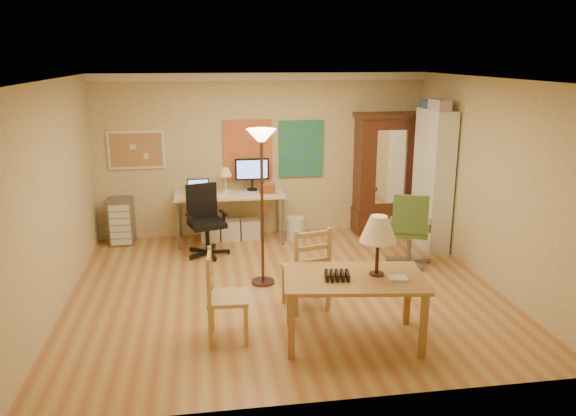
{
  "coord_description": "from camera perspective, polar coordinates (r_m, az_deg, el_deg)",
  "views": [
    {
      "loc": [
        -0.99,
        -6.76,
        2.98
      ],
      "look_at": [
        0.09,
        0.3,
        1.02
      ],
      "focal_mm": 35.0,
      "sensor_mm": 36.0,
      "label": 1
    }
  ],
  "objects": [
    {
      "name": "floor",
      "position": [
        7.45,
        -0.36,
        -8.26
      ],
      "size": [
        5.5,
        5.5,
        0.0
      ],
      "primitive_type": "plane",
      "color": "#A36239",
      "rests_on": "ground"
    },
    {
      "name": "bookshelf",
      "position": [
        9.06,
        14.48,
        2.75
      ],
      "size": [
        0.33,
        0.87,
        2.18
      ],
      "color": "white",
      "rests_on": "floor"
    },
    {
      "name": "armoire",
      "position": [
        9.74,
        9.93,
        2.69
      ],
      "size": [
        1.11,
        0.53,
        2.05
      ],
      "color": "#3B1810",
      "rests_on": "floor"
    },
    {
      "name": "computer_desk",
      "position": [
        9.27,
        -5.72,
        -0.34
      ],
      "size": [
        1.77,
        0.78,
        1.34
      ],
      "color": "beige",
      "rests_on": "floor"
    },
    {
      "name": "corkboard",
      "position": [
        9.41,
        -15.16,
        5.73
      ],
      "size": [
        0.9,
        0.04,
        0.62
      ],
      "primitive_type": "cube",
      "color": "tan",
      "rests_on": "floor"
    },
    {
      "name": "drawer_cart",
      "position": [
        9.5,
        -16.53,
        -1.27
      ],
      "size": [
        0.37,
        0.45,
        0.75
      ],
      "color": "slate",
      "rests_on": "floor"
    },
    {
      "name": "wastebin",
      "position": [
        9.29,
        0.75,
        -2.14
      ],
      "size": [
        0.31,
        0.31,
        0.39
      ],
      "primitive_type": "cylinder",
      "color": "silver",
      "rests_on": "floor"
    },
    {
      "name": "crown_molding",
      "position": [
        9.28,
        -2.66,
        13.19
      ],
      "size": [
        5.5,
        0.08,
        0.12
      ],
      "primitive_type": "cube",
      "color": "white",
      "rests_on": "floor"
    },
    {
      "name": "office_chair_black",
      "position": [
        8.69,
        -8.26,
        -2.89
      ],
      "size": [
        0.67,
        0.67,
        1.08
      ],
      "color": "black",
      "rests_on": "floor"
    },
    {
      "name": "torchiere_lamp",
      "position": [
        7.17,
        -2.7,
        4.76
      ],
      "size": [
        0.38,
        0.38,
        2.08
      ],
      "color": "#45281B",
      "rests_on": "floor"
    },
    {
      "name": "ladder_chair_back",
      "position": [
        6.76,
        1.94,
        -6.33
      ],
      "size": [
        0.57,
        0.56,
        1.04
      ],
      "color": "#AB824E",
      "rests_on": "floor"
    },
    {
      "name": "art_panel_right",
      "position": [
        9.5,
        1.34,
        6.03
      ],
      "size": [
        0.75,
        0.04,
        0.95
      ],
      "primitive_type": "cube",
      "color": "#226C8B",
      "rests_on": "floor"
    },
    {
      "name": "art_panel_left",
      "position": [
        9.38,
        -4.1,
        5.89
      ],
      "size": [
        0.8,
        0.04,
        1.0
      ],
      "primitive_type": "cube",
      "color": "gold",
      "rests_on": "floor"
    },
    {
      "name": "office_chair_green",
      "position": [
        8.35,
        12.19,
        -3.81
      ],
      "size": [
        0.68,
        0.68,
        1.1
      ],
      "color": "slate",
      "rests_on": "floor"
    },
    {
      "name": "dining_table",
      "position": [
        5.94,
        7.6,
        -5.6
      ],
      "size": [
        1.57,
        1.07,
        1.38
      ],
      "color": "brown",
      "rests_on": "floor"
    },
    {
      "name": "ladder_chair_left",
      "position": [
        6.12,
        -6.44,
        -9.11
      ],
      "size": [
        0.46,
        0.48,
        0.99
      ],
      "color": "#AB824E",
      "rests_on": "floor"
    }
  ]
}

